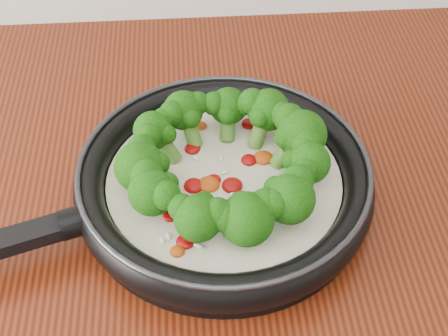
{
  "coord_description": "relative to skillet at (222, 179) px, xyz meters",
  "views": [
    {
      "loc": [
        0.07,
        0.63,
        1.44
      ],
      "look_at": [
        0.1,
        1.11,
        0.95
      ],
      "focal_mm": 52.27,
      "sensor_mm": 36.0,
      "label": 1
    }
  ],
  "objects": [
    {
      "name": "skillet",
      "position": [
        0.0,
        0.0,
        0.0
      ],
      "size": [
        0.53,
        0.41,
        0.1
      ],
      "color": "black",
      "rests_on": "counter"
    }
  ]
}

